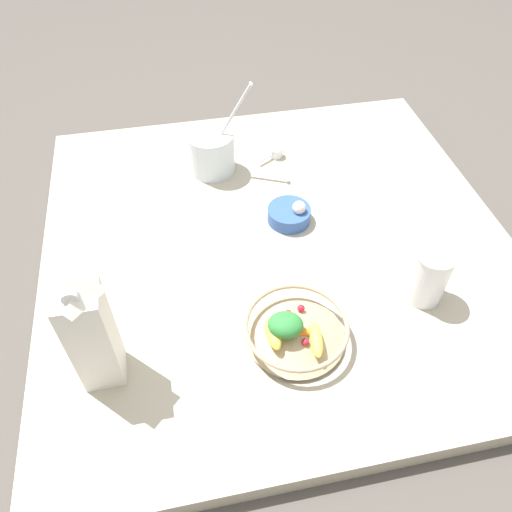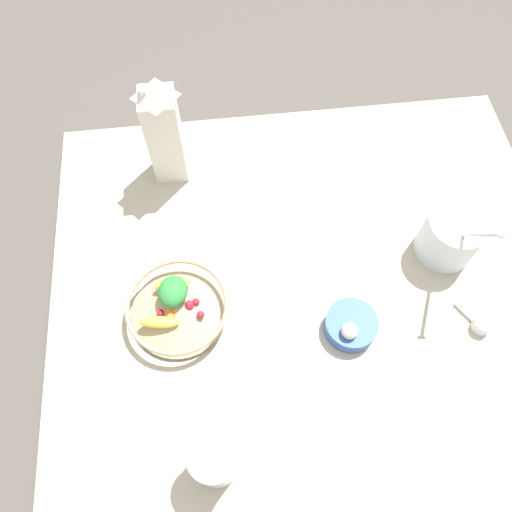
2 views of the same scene
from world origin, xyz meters
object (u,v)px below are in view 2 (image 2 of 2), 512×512
(yogurt_tub, at_px, (451,235))
(garlic_bowl, at_px, (351,326))
(milk_carton, at_px, (163,130))
(fruit_bowl, at_px, (177,307))
(drinking_cup, at_px, (215,460))

(yogurt_tub, height_order, garlic_bowl, yogurt_tub)
(milk_carton, height_order, garlic_bowl, milk_carton)
(fruit_bowl, relative_size, milk_carton, 0.75)
(milk_carton, relative_size, yogurt_tub, 1.09)
(yogurt_tub, relative_size, drinking_cup, 1.94)
(yogurt_tub, bearing_deg, drinking_cup, -54.13)
(yogurt_tub, xyz_separation_m, drinking_cup, (0.38, -0.53, 0.01))
(drinking_cup, bearing_deg, milk_carton, -175.31)
(yogurt_tub, bearing_deg, garlic_bowl, -56.63)
(fruit_bowl, height_order, drinking_cup, drinking_cup)
(garlic_bowl, bearing_deg, milk_carton, -142.50)
(milk_carton, distance_m, garlic_bowl, 0.58)
(garlic_bowl, bearing_deg, yogurt_tub, 123.37)
(milk_carton, bearing_deg, fruit_bowl, -0.06)
(fruit_bowl, distance_m, yogurt_tub, 0.59)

